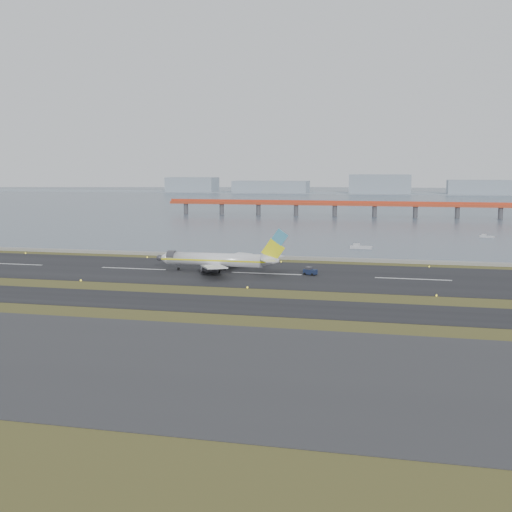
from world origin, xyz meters
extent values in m
plane|color=#364117|center=(0.00, 0.00, 0.00)|extent=(1000.00, 1000.00, 0.00)
cube|color=#323234|center=(0.00, -55.00, 0.05)|extent=(1000.00, 50.00, 0.10)
cube|color=black|center=(0.00, -12.00, 0.05)|extent=(1000.00, 18.00, 0.10)
cube|color=black|center=(0.00, 30.00, 0.05)|extent=(1000.00, 45.00, 0.10)
cube|color=gray|center=(0.00, 60.00, 0.50)|extent=(1000.00, 2.50, 1.00)
cube|color=#404C5C|center=(0.00, 460.00, 0.00)|extent=(1400.00, 800.00, 1.30)
cube|color=#C74122|center=(20.00, 250.00, 7.50)|extent=(260.00, 5.00, 1.60)
cube|color=#C74122|center=(20.00, 250.00, 9.00)|extent=(260.00, 0.40, 1.40)
cylinder|color=#4C4C51|center=(-76.00, 250.00, 3.00)|extent=(2.80, 2.80, 7.00)
cylinder|color=#4C4C51|center=(20.00, 250.00, 3.00)|extent=(2.80, 2.80, 7.00)
cube|color=#919EAB|center=(0.00, 620.00, 0.00)|extent=(1400.00, 80.00, 1.00)
cube|color=#919EAB|center=(-220.00, 620.00, 9.00)|extent=(60.00, 35.00, 18.00)
cube|color=#919EAB|center=(-120.00, 620.00, 7.00)|extent=(90.00, 35.00, 14.00)
cube|color=#919EAB|center=(10.00, 620.00, 11.00)|extent=(70.00, 35.00, 22.00)
cube|color=#919EAB|center=(140.00, 620.00, 8.00)|extent=(110.00, 35.00, 16.00)
cylinder|color=white|center=(-15.20, 30.47, 3.50)|extent=(28.00, 3.80, 3.80)
cone|color=white|center=(-30.80, 30.47, 3.50)|extent=(3.20, 3.80, 3.80)
cone|color=white|center=(1.00, 30.47, 3.80)|extent=(5.00, 3.80, 3.80)
cube|color=#FFFD1A|center=(-15.20, 28.55, 3.50)|extent=(31.00, 0.06, 0.45)
cube|color=#FFFD1A|center=(-15.20, 32.39, 3.50)|extent=(31.00, 0.06, 0.45)
cube|color=white|center=(-13.00, 21.97, 2.80)|extent=(11.31, 15.89, 1.66)
cube|color=white|center=(-13.00, 38.97, 2.80)|extent=(11.31, 15.89, 1.66)
cylinder|color=#3E3D43|center=(-14.70, 24.47, 1.60)|extent=(4.20, 2.10, 2.10)
cylinder|color=#3E3D43|center=(-14.70, 36.47, 1.60)|extent=(4.20, 2.10, 2.10)
cube|color=#FFFD1A|center=(1.80, 30.47, 6.70)|extent=(6.80, 0.35, 6.85)
cube|color=#449AC1|center=(3.70, 30.47, 10.40)|extent=(4.85, 0.37, 4.90)
cube|color=white|center=(1.30, 26.67, 4.30)|extent=(5.64, 6.80, 0.22)
cube|color=white|center=(1.30, 34.27, 4.30)|extent=(5.64, 6.80, 0.22)
cylinder|color=black|center=(-26.20, 30.47, 0.45)|extent=(0.80, 0.28, 0.80)
cylinder|color=black|center=(-13.70, 27.67, 0.55)|extent=(1.00, 0.38, 1.00)
cylinder|color=black|center=(-13.70, 33.27, 0.55)|extent=(1.00, 0.38, 1.00)
cube|color=#16213E|center=(12.32, 30.44, 1.00)|extent=(4.07, 3.26, 1.34)
cube|color=#3E3D43|center=(11.91, 30.62, 1.89)|extent=(2.10, 2.15, 0.78)
cylinder|color=black|center=(10.84, 30.11, 0.39)|extent=(0.85, 0.62, 0.78)
cylinder|color=black|center=(11.54, 31.75, 0.39)|extent=(0.85, 0.62, 0.78)
cylinder|color=black|center=(13.09, 29.14, 0.39)|extent=(0.85, 0.62, 0.78)
cylinder|color=black|center=(13.79, 30.78, 0.39)|extent=(0.85, 0.62, 0.78)
cube|color=silver|center=(22.23, 93.07, 0.45)|extent=(7.98, 2.72, 1.02)
cube|color=silver|center=(20.54, 93.12, 1.36)|extent=(2.31, 1.87, 1.02)
cube|color=silver|center=(72.11, 143.35, 0.35)|extent=(6.37, 3.41, 0.78)
cube|color=silver|center=(70.85, 143.68, 1.04)|extent=(2.04, 1.79, 0.78)
camera|label=1|loc=(36.88, -143.54, 29.45)|focal=45.00mm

